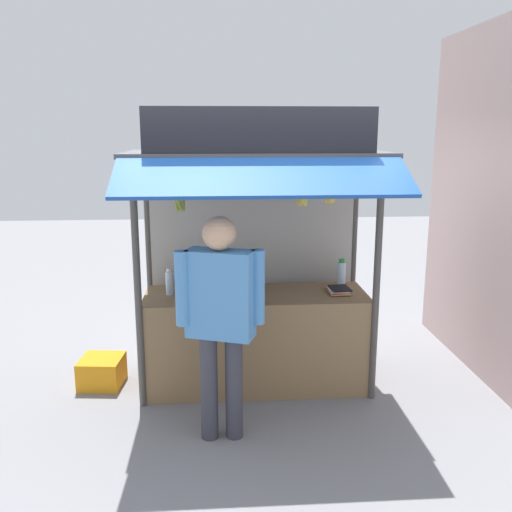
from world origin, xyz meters
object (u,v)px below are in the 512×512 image
object	(u,v)px
water_bottle_rear_center	(169,282)
plastic_crate	(102,371)
water_bottle_mid_left	(259,276)
vendor_person	(220,309)
banana_bunch_inner_left	(180,201)
magazine_stack_front_right	(229,298)
water_bottle_front_left	(231,279)
water_bottle_back_right	(341,274)
banana_bunch_rightmost	(330,194)
banana_bunch_inner_right	(302,195)
magazine_stack_left	(339,290)

from	to	relation	value
water_bottle_rear_center	plastic_crate	world-z (taller)	water_bottle_rear_center
water_bottle_mid_left	vendor_person	distance (m)	1.03
water_bottle_mid_left	banana_bunch_inner_left	distance (m)	1.12
magazine_stack_front_right	water_bottle_front_left	bearing A→B (deg)	85.79
plastic_crate	water_bottle_mid_left	bearing A→B (deg)	-0.79
water_bottle_back_right	banana_bunch_rightmost	bearing A→B (deg)	-112.84
banana_bunch_inner_left	banana_bunch_inner_right	bearing A→B (deg)	-0.04
water_bottle_mid_left	magazine_stack_front_right	bearing A→B (deg)	-130.70
magazine_stack_front_right	plastic_crate	xyz separation A→B (m)	(-1.18, 0.35, -0.79)
vendor_person	plastic_crate	bearing A→B (deg)	-22.04
water_bottle_back_right	magazine_stack_left	size ratio (longest dim) A/B	1.11
water_bottle_mid_left	banana_bunch_inner_right	distance (m)	0.99
banana_bunch_inner_left	magazine_stack_front_right	bearing A→B (deg)	25.75
banana_bunch_rightmost	water_bottle_rear_center	bearing A→B (deg)	160.08
magazine_stack_front_right	banana_bunch_inner_right	distance (m)	1.09
water_bottle_front_left	plastic_crate	world-z (taller)	water_bottle_front_left
water_bottle_rear_center	water_bottle_mid_left	size ratio (longest dim) A/B	0.75
water_bottle_mid_left	banana_bunch_rightmost	size ratio (longest dim) A/B	1.19
banana_bunch_inner_left	magazine_stack_left	bearing A→B (deg)	16.96
water_bottle_rear_center	banana_bunch_inner_right	xyz separation A→B (m)	(1.11, -0.48, 0.83)
water_bottle_back_right	banana_bunch_inner_right	size ratio (longest dim) A/B	0.96
magazine_stack_left	banana_bunch_inner_left	bearing A→B (deg)	-163.04
water_bottle_rear_center	plastic_crate	xyz separation A→B (m)	(-0.65, 0.05, -0.86)
water_bottle_back_right	vendor_person	distance (m)	1.55
banana_bunch_rightmost	plastic_crate	world-z (taller)	banana_bunch_rightmost
banana_bunch_rightmost	vendor_person	distance (m)	1.26
banana_bunch_inner_left	banana_bunch_rightmost	xyz separation A→B (m)	(1.19, -0.00, 0.04)
magazine_stack_left	banana_bunch_inner_left	xyz separation A→B (m)	(-1.38, -0.42, 0.88)
banana_bunch_inner_right	banana_bunch_rightmost	bearing A→B (deg)	0.16
water_bottle_front_left	vendor_person	world-z (taller)	vendor_person
plastic_crate	banana_bunch_inner_left	bearing A→B (deg)	-33.40
banana_bunch_inner_right	banana_bunch_rightmost	world-z (taller)	same
magazine_stack_left	banana_bunch_inner_left	distance (m)	1.69
water_bottle_front_left	water_bottle_mid_left	bearing A→B (deg)	-10.21
magazine_stack_left	vendor_person	bearing A→B (deg)	-140.81
banana_bunch_rightmost	vendor_person	xyz separation A→B (m)	(-0.88, -0.46, -0.78)
banana_bunch_inner_right	banana_bunch_inner_left	size ratio (longest dim) A/B	0.89
water_bottle_back_right	water_bottle_mid_left	world-z (taller)	water_bottle_mid_left
vendor_person	plastic_crate	world-z (taller)	vendor_person
water_bottle_back_right	banana_bunch_rightmost	xyz separation A→B (m)	(-0.25, -0.60, 0.82)
water_bottle_back_right	magazine_stack_front_right	size ratio (longest dim) A/B	0.83
magazine_stack_front_right	water_bottle_back_right	bearing A→B (deg)	21.49
magazine_stack_left	plastic_crate	distance (m)	2.31
water_bottle_front_left	water_bottle_back_right	bearing A→B (deg)	2.53
banana_bunch_inner_right	banana_bunch_inner_left	xyz separation A→B (m)	(-0.96, 0.00, -0.03)
banana_bunch_inner_right	water_bottle_back_right	bearing A→B (deg)	51.68
banana_bunch_inner_right	plastic_crate	world-z (taller)	banana_bunch_inner_right
water_bottle_mid_left	water_bottle_front_left	distance (m)	0.26
water_bottle_back_right	banana_bunch_inner_left	bearing A→B (deg)	-157.37
water_bottle_back_right	plastic_crate	bearing A→B (deg)	-178.18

